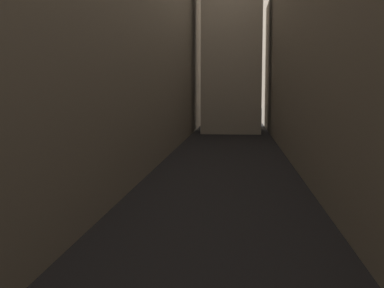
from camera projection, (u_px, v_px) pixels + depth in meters
ground_plane at (224, 169)px, 38.47m from camera, size 264.00×264.00×0.00m
building_block_left at (93, 12)px, 40.10m from camera, size 10.73×108.00×24.99m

